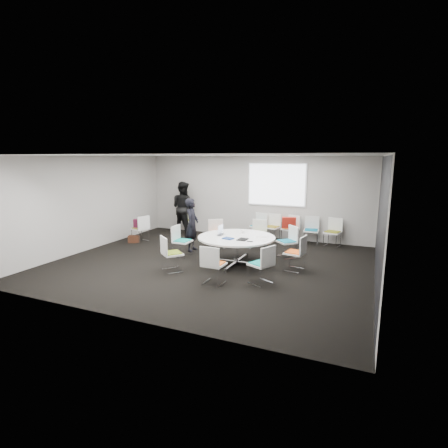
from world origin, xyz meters
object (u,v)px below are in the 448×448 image
at_px(chair_back_e, 332,238).
at_px(cup, 243,232).
at_px(chair_ring_g, 214,272).
at_px(chair_back_b, 272,232).
at_px(brown_bag, 134,239).
at_px(chair_back_c, 290,234).
at_px(chair_spare_left, 141,234).
at_px(chair_back_d, 311,236).
at_px(person_main, 192,225).
at_px(person_back, 183,208).
at_px(conference_table, 236,245).
at_px(chair_person_back, 186,225).
at_px(chair_ring_b, 287,248).
at_px(maroon_bag, 140,223).
at_px(laptop, 222,235).
at_px(chair_ring_d, 217,240).
at_px(chair_ring_h, 261,272).
at_px(chair_ring_c, 258,240).
at_px(chair_ring_a, 295,260).
at_px(chair_ring_f, 172,260).
at_px(chair_back_a, 258,231).
at_px(chair_ring_e, 182,247).

distance_m(chair_back_e, cup, 3.27).
bearing_deg(chair_back_e, chair_ring_g, 80.28).
height_order(chair_back_b, brown_bag, chair_back_b).
distance_m(chair_back_c, chair_spare_left, 4.93).
relative_size(chair_back_d, person_main, 0.56).
distance_m(chair_ring_g, person_back, 5.46).
distance_m(conference_table, chair_person_back, 4.31).
xyz_separation_m(chair_spare_left, cup, (3.79, -0.58, 0.50)).
distance_m(chair_ring_b, chair_person_back, 4.61).
relative_size(chair_back_c, maroon_bag, 2.20).
xyz_separation_m(conference_table, laptop, (-0.42, 0.02, 0.23)).
relative_size(chair_ring_d, chair_ring_h, 1.00).
distance_m(chair_ring_c, chair_spare_left, 3.89).
height_order(conference_table, chair_ring_g, chair_ring_g).
xyz_separation_m(conference_table, chair_spare_left, (-3.78, 1.01, -0.24)).
relative_size(chair_ring_a, chair_spare_left, 1.00).
xyz_separation_m(chair_ring_f, brown_bag, (-2.70, 2.02, -0.16)).
bearing_deg(chair_back_c, conference_table, 98.75).
height_order(conference_table, chair_ring_f, chair_ring_f).
relative_size(chair_ring_b, chair_ring_g, 1.00).
bearing_deg(chair_ring_c, chair_back_a, -75.83).
bearing_deg(cup, chair_back_e, 49.58).
relative_size(chair_ring_f, person_main, 0.56).
relative_size(chair_back_e, laptop, 2.87).
distance_m(conference_table, chair_ring_h, 1.58).
bearing_deg(person_back, chair_back_d, -164.98).
bearing_deg(chair_ring_h, brown_bag, 93.50).
height_order(chair_back_d, cup, chair_back_d).
xyz_separation_m(chair_back_a, chair_back_c, (1.11, -0.05, 0.00)).
bearing_deg(chair_ring_c, chair_person_back, -23.90).
relative_size(chair_ring_a, laptop, 2.87).
height_order(chair_ring_d, chair_back_c, same).
bearing_deg(maroon_bag, chair_back_b, 25.88).
relative_size(chair_ring_c, chair_back_c, 1.00).
xyz_separation_m(chair_spare_left, laptop, (3.36, -0.99, 0.47)).
bearing_deg(laptop, chair_ring_b, -61.52).
xyz_separation_m(chair_ring_c, chair_ring_e, (-1.68, -1.67, 0.00)).
bearing_deg(person_back, chair_ring_f, 128.99).
distance_m(chair_ring_e, chair_spare_left, 2.37).
distance_m(chair_person_back, person_back, 0.69).
bearing_deg(cup, chair_ring_b, 32.13).
bearing_deg(chair_ring_a, conference_table, 100.69).
relative_size(chair_back_d, chair_spare_left, 1.00).
bearing_deg(chair_ring_g, person_main, 129.02).
distance_m(chair_ring_d, brown_bag, 2.83).
xyz_separation_m(chair_ring_d, chair_ring_f, (-0.11, -2.43, 0.00)).
relative_size(chair_back_d, chair_person_back, 1.00).
bearing_deg(chair_ring_b, cup, 76.95).
bearing_deg(chair_back_a, conference_table, 111.21).
height_order(chair_back_b, maroon_bag, chair_back_b).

